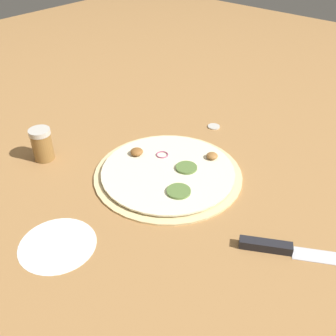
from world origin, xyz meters
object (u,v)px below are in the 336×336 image
Objects in this scene: knife at (297,251)px; spice_jar at (42,144)px; loose_cap at (214,126)px; pizza at (168,172)px.

knife is 3.65× the size of spice_jar.
pizza is at bearing -168.93° from loose_cap.
pizza is 0.33m from knife.
spice_jar is 2.43× the size of loose_cap.
knife reaches higher than loose_cap.
spice_jar is at bearing 150.54° from loose_cap.
loose_cap is (0.28, 0.38, -0.00)m from knife.
pizza reaches higher than loose_cap.
knife is (-0.03, -0.33, -0.00)m from pizza.
pizza is 0.26m from loose_cap.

